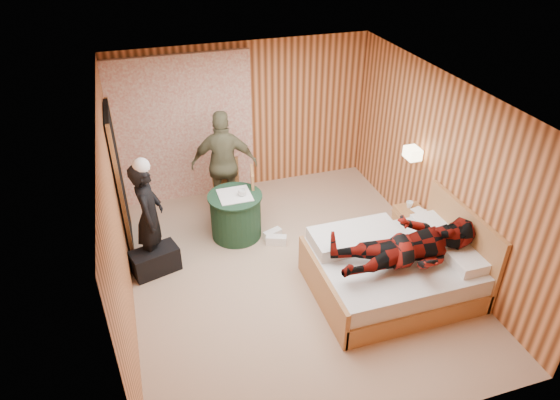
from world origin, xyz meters
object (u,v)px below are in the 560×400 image
object	(u,v)px
duffel_bag	(155,261)
woman_standing	(149,216)
man_on_bed	(411,238)
chair_far	(227,184)
chair_near	(246,193)
round_table	(236,215)
nightstand	(411,226)
man_at_table	(224,164)
wall_lamp	(413,153)
bed	(393,269)

from	to	relation	value
duffel_bag	woman_standing	distance (m)	0.63
man_on_bed	chair_far	bearing A→B (deg)	122.37
chair_near	man_on_bed	bearing A→B (deg)	44.72
round_table	woman_standing	xyz separation A→B (m)	(-1.22, -0.31, 0.42)
duffel_bag	nightstand	bearing A→B (deg)	-22.74
round_table	chair_near	bearing A→B (deg)	50.55
chair_near	duffel_bag	xyz separation A→B (m)	(-1.46, -0.76, -0.36)
chair_near	man_at_table	world-z (taller)	man_at_table
chair_far	man_at_table	size ratio (longest dim) A/B	0.54
chair_far	chair_near	xyz separation A→B (m)	(0.22, -0.37, -0.00)
round_table	woman_standing	distance (m)	1.33
round_table	man_on_bed	xyz separation A→B (m)	(1.67, -1.99, 0.60)
woman_standing	wall_lamp	bearing A→B (deg)	-84.06
nightstand	woman_standing	size ratio (longest dim) A/B	0.35
wall_lamp	man_on_bed	bearing A→B (deg)	-119.41
duffel_bag	man_at_table	world-z (taller)	man_at_table
bed	round_table	bearing A→B (deg)	133.12
bed	woman_standing	size ratio (longest dim) A/B	1.28
wall_lamp	chair_near	size ratio (longest dim) A/B	0.28
round_table	chair_far	world-z (taller)	chair_far
man_on_bed	bed	bearing A→B (deg)	96.01
chair_near	woman_standing	xyz separation A→B (m)	(-1.44, -0.58, 0.24)
wall_lamp	chair_near	distance (m)	2.51
man_at_table	man_on_bed	bearing A→B (deg)	135.01
wall_lamp	woman_standing	size ratio (longest dim) A/B	0.17
man_on_bed	woman_standing	bearing A→B (deg)	149.93
nightstand	round_table	size ratio (longest dim) A/B	0.67
round_table	woman_standing	bearing A→B (deg)	-165.69
chair_near	woman_standing	bearing A→B (deg)	-55.97
bed	duffel_bag	world-z (taller)	bed
round_table	woman_standing	size ratio (longest dim) A/B	0.51
nightstand	chair_near	size ratio (longest dim) A/B	0.58
bed	round_table	size ratio (longest dim) A/B	2.49
chair_far	man_on_bed	xyz separation A→B (m)	(1.66, -2.62, 0.42)
woman_standing	man_on_bed	world-z (taller)	man_on_bed
man_at_table	chair_near	bearing A→B (deg)	132.30
duffel_bag	man_at_table	xyz separation A→B (m)	(1.24, 1.16, 0.69)
chair_near	man_at_table	size ratio (longest dim) A/B	0.54
bed	nightstand	xyz separation A→B (m)	(0.75, 0.83, -0.04)
duffel_bag	woman_standing	bearing A→B (deg)	68.45
wall_lamp	duffel_bag	size ratio (longest dim) A/B	0.42
wall_lamp	chair_far	xyz separation A→B (m)	(-2.44, 1.25, -0.76)
woman_standing	chair_far	bearing A→B (deg)	-41.70
duffel_bag	chair_far	bearing A→B (deg)	26.22
bed	chair_far	world-z (taller)	bed
round_table	man_at_table	bearing A→B (deg)	90.00
wall_lamp	round_table	distance (m)	2.69
nightstand	duffel_bag	size ratio (longest dim) A/B	0.87
chair_far	duffel_bag	world-z (taller)	chair_far
wall_lamp	woman_standing	xyz separation A→B (m)	(-3.67, 0.30, -0.52)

